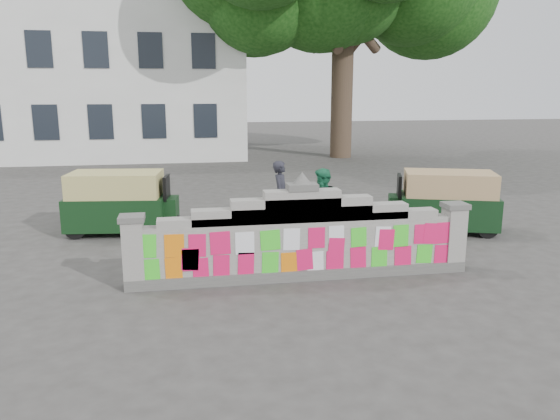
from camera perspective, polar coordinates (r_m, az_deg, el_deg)
The scene contains 8 objects.
ground at distance 10.32m, azimuth 2.23°, elevation -7.11°, with size 100.00×100.00×0.00m, color #383533.
parapet_wall at distance 10.09m, azimuth 2.28°, elevation -3.11°, with size 6.48×0.44×2.01m.
building at distance 31.87m, azimuth -19.42°, elevation 12.80°, with size 16.00×10.00×8.90m.
cyclist_bike at distance 12.89m, azimuth 0.09°, elevation -0.92°, with size 0.63×1.79×0.94m, color black.
cyclist_rider at distance 12.82m, azimuth 0.09°, elevation 0.50°, with size 0.58×0.38×1.60m, color #23232B.
pedestrian at distance 12.68m, azimuth 4.51°, elevation 0.54°, with size 0.82×0.64×1.69m, color #227D52.
rickshaw_left at distance 13.86m, azimuth -16.39°, elevation 0.84°, with size 2.79×1.54×1.51m.
rickshaw_right at distance 14.07m, azimuth 16.89°, elevation 0.94°, with size 2.77×1.92×1.49m.
Camera 1 is at (-2.09, -9.50, 3.46)m, focal length 35.00 mm.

